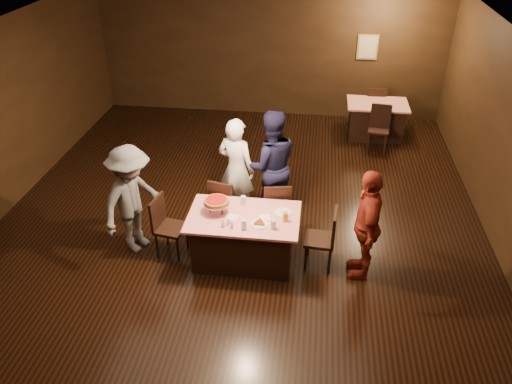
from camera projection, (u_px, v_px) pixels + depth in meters
room at (234, 108)px, 6.98m from camera, size 10.00×10.04×3.02m
main_table at (244, 238)px, 7.32m from camera, size 1.60×1.00×0.77m
back_table at (376, 120)px, 10.99m from camera, size 1.30×0.90×0.77m
chair_far_left at (226, 203)px, 7.95m from camera, size 0.51×0.51×0.95m
chair_far_right at (276, 207)px, 7.86m from camera, size 0.49×0.49×0.95m
chair_end_left at (171, 227)px, 7.39m from camera, size 0.48×0.48×0.95m
chair_end_right at (320, 238)px, 7.15m from camera, size 0.45×0.45×0.95m
chair_back_near at (379, 129)px, 10.35m from camera, size 0.47×0.47×0.95m
chair_back_far at (374, 106)px, 11.45m from camera, size 0.43×0.43×0.95m
diner_white_jacket at (236, 169)px, 8.06m from camera, size 0.75×0.62×1.76m
diner_navy_hoodie at (271, 165)px, 8.05m from camera, size 1.07×0.93×1.88m
diner_grey_knit at (132, 200)px, 7.31m from camera, size 1.05×1.28×1.72m
diner_red_shirt at (367, 225)px, 6.81m from camera, size 0.42×0.99×1.68m
pizza_stand at (216, 202)px, 7.11m from camera, size 0.38×0.38×0.22m
plate_with_slice at (260, 223)px, 6.92m from camera, size 0.25×0.25×0.06m
plate_empty at (283, 212)px, 7.18m from camera, size 0.25×0.25×0.01m
glass_front_left at (244, 224)px, 6.82m from camera, size 0.08×0.08×0.14m
glass_front_right at (273, 224)px, 6.82m from camera, size 0.08×0.08×0.14m
glass_amber at (285, 217)px, 6.97m from camera, size 0.08×0.08×0.14m
glass_back at (243, 200)px, 7.34m from camera, size 0.08×0.08×0.14m
condiments at (228, 224)px, 6.87m from camera, size 0.17×0.10×0.09m
napkin_center at (265, 217)px, 7.08m from camera, size 0.19×0.19×0.01m
napkin_left at (233, 217)px, 7.09m from camera, size 0.21×0.21×0.01m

